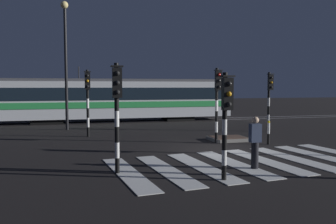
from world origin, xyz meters
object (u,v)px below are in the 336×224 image
traffic_light_median_centre (217,94)px  traffic_light_kerb_mid_left (226,110)px  traffic_light_corner_far_right (270,93)px  pedestrian_waiting_at_kerb (255,142)px  tram (116,99)px  traffic_light_corner_near_left (117,101)px  bollard_island_edge (268,132)px  street_lamp_trackside_left (66,51)px  traffic_light_corner_far_left (88,93)px

traffic_light_median_centre → traffic_light_kerb_mid_left: (-2.41, -6.34, -0.31)m
traffic_light_median_centre → traffic_light_corner_far_right: bearing=34.6°
traffic_light_corner_far_right → traffic_light_kerb_mid_left: bearing=-126.5°
pedestrian_waiting_at_kerb → tram: bearing=98.8°
traffic_light_corner_near_left → bollard_island_edge: traffic_light_corner_near_left is taller
traffic_light_median_centre → traffic_light_corner_near_left: traffic_light_median_centre is taller
street_lamp_trackside_left → bollard_island_edge: (9.11, -7.98, -4.25)m
traffic_light_median_centre → street_lamp_trackside_left: bearing=134.7°
traffic_light_median_centre → bollard_island_edge: traffic_light_median_centre is taller
traffic_light_median_centre → traffic_light_corner_far_right: 5.69m
traffic_light_median_centre → traffic_light_corner_far_left: size_ratio=0.99×
traffic_light_corner_far_left → traffic_light_corner_far_right: traffic_light_corner_far_left is taller
traffic_light_corner_near_left → traffic_light_kerb_mid_left: bearing=-29.2°
street_lamp_trackside_left → pedestrian_waiting_at_kerb: bearing=-63.5°
pedestrian_waiting_at_kerb → traffic_light_corner_far_left: bearing=119.1°
traffic_light_corner_far_right → tram: size_ratio=0.19×
street_lamp_trackside_left → bollard_island_edge: street_lamp_trackside_left is taller
traffic_light_median_centre → pedestrian_waiting_at_kerb: 5.46m
traffic_light_kerb_mid_left → traffic_light_corner_near_left: traffic_light_corner_near_left is taller
street_lamp_trackside_left → pedestrian_waiting_at_kerb: size_ratio=4.47×
traffic_light_median_centre → traffic_light_corner_far_left: (-5.82, 3.70, 0.01)m
traffic_light_kerb_mid_left → tram: bearing=93.4°
traffic_light_corner_far_right → bollard_island_edge: (-2.53, -4.19, -1.76)m
traffic_light_median_centre → street_lamp_trackside_left: size_ratio=0.46×
traffic_light_corner_far_left → traffic_light_corner_near_left: (0.55, -8.45, -0.11)m
traffic_light_median_centre → traffic_light_corner_near_left: bearing=-138.0°
traffic_light_corner_far_right → bollard_island_edge: bearing=-121.1°
traffic_light_kerb_mid_left → traffic_light_median_centre: bearing=69.2°
bollard_island_edge → tram: bearing=114.2°
traffic_light_corner_far_left → street_lamp_trackside_left: bearing=108.9°
pedestrian_waiting_at_kerb → bollard_island_edge: (3.02, 4.24, -0.32)m
bollard_island_edge → traffic_light_corner_far_left: bearing=149.7°
traffic_light_median_centre → traffic_light_corner_far_right: size_ratio=1.01×
traffic_light_kerb_mid_left → bollard_island_edge: bearing=49.7°
tram → traffic_light_corner_far_right: bearing=-45.6°
street_lamp_trackside_left → tram: street_lamp_trackside_left is taller
street_lamp_trackside_left → bollard_island_edge: bearing=-41.2°
traffic_light_kerb_mid_left → bollard_island_edge: 7.21m
bollard_island_edge → traffic_light_corner_near_left: bearing=-152.9°
traffic_light_corner_near_left → traffic_light_corner_far_left: bearing=93.8°
traffic_light_median_centre → traffic_light_kerb_mid_left: traffic_light_median_centre is taller
street_lamp_trackside_left → traffic_light_median_centre: bearing=-45.3°
traffic_light_median_centre → traffic_light_kerb_mid_left: size_ratio=1.15×
traffic_light_median_centre → pedestrian_waiting_at_kerb: (-0.86, -5.19, -1.46)m
traffic_light_corner_near_left → street_lamp_trackside_left: size_ratio=0.44×
pedestrian_waiting_at_kerb → bollard_island_edge: pedestrian_waiting_at_kerb is taller
street_lamp_trackside_left → tram: (3.50, 4.52, -3.05)m
bollard_island_edge → pedestrian_waiting_at_kerb: bearing=-125.5°
traffic_light_corner_far_right → street_lamp_trackside_left: (-11.64, 3.79, 2.48)m
traffic_light_corner_far_right → street_lamp_trackside_left: 12.49m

